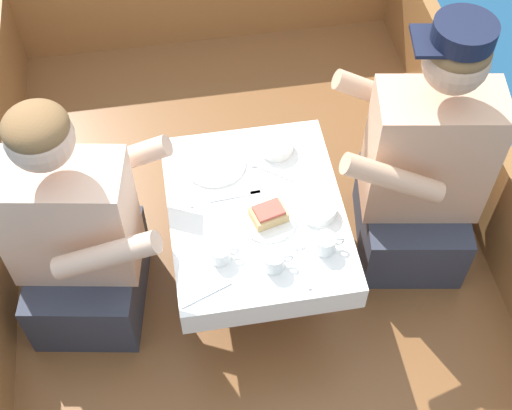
# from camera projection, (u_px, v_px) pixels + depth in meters

# --- Properties ---
(ground_plane) EXTENTS (60.00, 60.00, 0.00)m
(ground_plane) POSITION_uv_depth(u_px,v_px,m) (259.00, 328.00, 2.81)
(ground_plane) COLOR navy
(boat_deck) EXTENTS (1.86, 2.99, 0.27)m
(boat_deck) POSITION_uv_depth(u_px,v_px,m) (259.00, 312.00, 2.71)
(boat_deck) COLOR brown
(boat_deck) RESTS_ON ground_plane
(gunwale_starboard) EXTENTS (0.06, 2.99, 0.41)m
(gunwale_starboard) POSITION_uv_depth(u_px,v_px,m) (509.00, 229.00, 2.53)
(gunwale_starboard) COLOR #936033
(gunwale_starboard) RESTS_ON boat_deck
(cockpit_table) EXTENTS (0.57, 0.71, 0.42)m
(cockpit_table) POSITION_uv_depth(u_px,v_px,m) (256.00, 218.00, 2.35)
(cockpit_table) COLOR #B2B2B7
(cockpit_table) RESTS_ON boat_deck
(person_port) EXTENTS (0.57, 0.52, 0.95)m
(person_port) POSITION_uv_depth(u_px,v_px,m) (77.00, 238.00, 2.29)
(person_port) COLOR #333847
(person_port) RESTS_ON boat_deck
(person_starboard) EXTENTS (0.57, 0.51, 1.03)m
(person_starboard) POSITION_uv_depth(u_px,v_px,m) (422.00, 171.00, 2.42)
(person_starboard) COLOR #333847
(person_starboard) RESTS_ON boat_deck
(plate_sandwich) EXTENTS (0.19, 0.19, 0.01)m
(plate_sandwich) POSITION_uv_depth(u_px,v_px,m) (269.00, 219.00, 2.28)
(plate_sandwich) COLOR white
(plate_sandwich) RESTS_ON cockpit_table
(plate_bread) EXTENTS (0.21, 0.21, 0.01)m
(plate_bread) POSITION_uv_depth(u_px,v_px,m) (215.00, 163.00, 2.42)
(plate_bread) COLOR white
(plate_bread) RESTS_ON cockpit_table
(sandwich) EXTENTS (0.13, 0.10, 0.05)m
(sandwich) POSITION_uv_depth(u_px,v_px,m) (269.00, 214.00, 2.26)
(sandwich) COLOR tan
(sandwich) RESTS_ON plate_sandwich
(bowl_port_near) EXTENTS (0.12, 0.12, 0.04)m
(bowl_port_near) POSITION_uv_depth(u_px,v_px,m) (276.00, 145.00, 2.45)
(bowl_port_near) COLOR white
(bowl_port_near) RESTS_ON cockpit_table
(bowl_starboard_near) EXTENTS (0.12, 0.12, 0.04)m
(bowl_starboard_near) POSITION_uv_depth(u_px,v_px,m) (318.00, 209.00, 2.28)
(bowl_starboard_near) COLOR white
(bowl_starboard_near) RESTS_ON cockpit_table
(coffee_cup_port) EXTENTS (0.10, 0.07, 0.06)m
(coffee_cup_port) POSITION_uv_depth(u_px,v_px,m) (274.00, 261.00, 2.16)
(coffee_cup_port) COLOR white
(coffee_cup_port) RESTS_ON cockpit_table
(coffee_cup_starboard) EXTENTS (0.09, 0.07, 0.06)m
(coffee_cup_starboard) POSITION_uv_depth(u_px,v_px,m) (326.00, 243.00, 2.19)
(coffee_cup_starboard) COLOR white
(coffee_cup_starboard) RESTS_ON cockpit_table
(coffee_cup_center) EXTENTS (0.09, 0.07, 0.05)m
(coffee_cup_center) POSITION_uv_depth(u_px,v_px,m) (220.00, 253.00, 2.18)
(coffee_cup_center) COLOR white
(coffee_cup_center) RESTS_ON cockpit_table
(utensil_spoon_port) EXTENTS (0.04, 0.17, 0.01)m
(utensil_spoon_port) POSITION_uv_depth(u_px,v_px,m) (302.00, 258.00, 2.20)
(utensil_spoon_port) COLOR silver
(utensil_spoon_port) RESTS_ON cockpit_table
(utensil_fork_starboard) EXTENTS (0.17, 0.03, 0.00)m
(utensil_fork_starboard) POSITION_uv_depth(u_px,v_px,m) (241.00, 195.00, 2.34)
(utensil_fork_starboard) COLOR silver
(utensil_fork_starboard) RESTS_ON cockpit_table
(utensil_knife_port) EXTENTS (0.16, 0.07, 0.00)m
(utensil_knife_port) POSITION_uv_depth(u_px,v_px,m) (206.00, 294.00, 2.12)
(utensil_knife_port) COLOR silver
(utensil_knife_port) RESTS_ON cockpit_table
(utensil_knife_starboard) EXTENTS (0.04, 0.17, 0.00)m
(utensil_knife_starboard) POSITION_uv_depth(u_px,v_px,m) (185.00, 188.00, 2.36)
(utensil_knife_starboard) COLOR silver
(utensil_knife_starboard) RESTS_ON cockpit_table
(utensil_spoon_center) EXTENTS (0.14, 0.11, 0.01)m
(utensil_spoon_center) POSITION_uv_depth(u_px,v_px,m) (265.00, 169.00, 2.41)
(utensil_spoon_center) COLOR silver
(utensil_spoon_center) RESTS_ON cockpit_table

